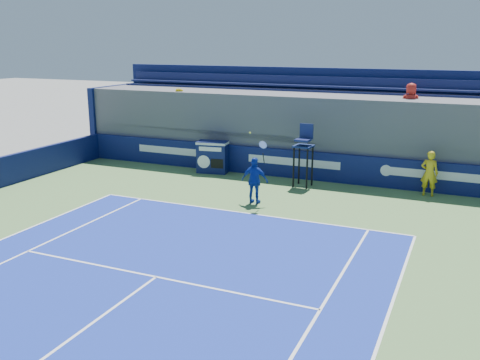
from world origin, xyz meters
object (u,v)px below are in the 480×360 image
at_px(match_clock, 213,156).
at_px(umpire_chair, 304,149).
at_px(ball_person, 429,173).
at_px(tennis_player, 255,181).

xyz_separation_m(match_clock, umpire_chair, (4.29, -0.60, 0.79)).
relative_size(ball_person, umpire_chair, 0.69).
height_order(match_clock, tennis_player, tennis_player).
bearing_deg(match_clock, tennis_player, -45.98).
bearing_deg(umpire_chair, ball_person, 6.78).
height_order(ball_person, match_clock, ball_person).
height_order(ball_person, umpire_chair, umpire_chair).
bearing_deg(tennis_player, match_clock, 134.02).
bearing_deg(match_clock, umpire_chair, -7.96).
xyz_separation_m(ball_person, tennis_player, (-5.53, -3.51, -0.02)).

